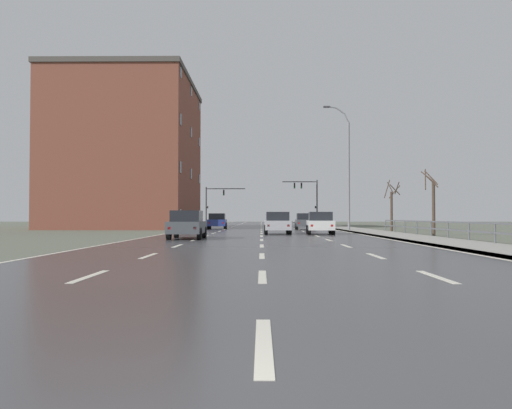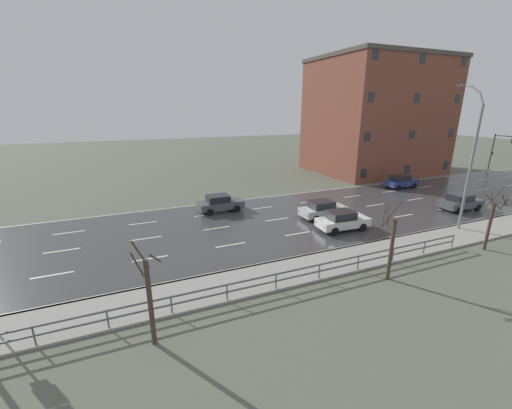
% 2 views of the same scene
% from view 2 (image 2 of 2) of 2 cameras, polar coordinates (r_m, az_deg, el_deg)
% --- Properties ---
extents(ground_plane, '(160.00, 160.00, 0.12)m').
position_cam_2_polar(ground_plane, '(39.34, 29.51, 1.15)').
color(ground_plane, '#5B6051').
extents(road_asphalt_strip, '(14.00, 120.00, 0.03)m').
position_cam_2_polar(road_asphalt_strip, '(49.23, 38.23, 2.58)').
color(road_asphalt_strip, '#3D3D3F').
rests_on(road_asphalt_strip, ground).
extents(guardrail, '(0.07, 32.32, 1.00)m').
position_cam_2_polar(guardrail, '(16.09, -5.29, -15.02)').
color(guardrail, '#515459').
rests_on(guardrail, ground).
extents(street_lamp_midground, '(2.29, 0.24, 10.94)m').
position_cam_2_polar(street_lamp_midground, '(28.66, 34.22, 6.41)').
color(street_lamp_midground, slate).
rests_on(street_lamp_midground, ground).
extents(traffic_signal_left, '(5.69, 0.36, 5.51)m').
position_cam_2_polar(traffic_signal_left, '(60.26, 37.92, 8.28)').
color(traffic_signal_left, '#38383A').
rests_on(traffic_signal_left, ground).
extents(car_distant, '(1.87, 4.12, 1.57)m').
position_cam_2_polar(car_distant, '(29.34, -6.52, 0.26)').
color(car_distant, '#474C51').
rests_on(car_distant, ground).
extents(car_near_right, '(2.01, 4.19, 1.57)m').
position_cam_2_polar(car_near_right, '(25.63, 15.36, -2.77)').
color(car_near_right, silver).
rests_on(car_near_right, ground).
extents(car_mid_centre, '(1.86, 4.11, 1.57)m').
position_cam_2_polar(car_mid_centre, '(28.01, 11.98, -0.83)').
color(car_mid_centre, '#B7B7BC').
rests_on(car_mid_centre, ground).
extents(car_far_right, '(1.94, 4.15, 1.57)m').
position_cam_2_polar(car_far_right, '(41.67, 24.75, 3.83)').
color(car_far_right, navy).
rests_on(car_far_right, ground).
extents(car_near_left, '(1.94, 4.15, 1.57)m').
position_cam_2_polar(car_near_left, '(35.29, 33.05, 0.43)').
color(car_near_left, '#474C51').
rests_on(car_near_left, ground).
extents(brick_building, '(14.03, 17.41, 16.09)m').
position_cam_2_polar(brick_building, '(51.09, 20.83, 14.69)').
color(brick_building, brown).
rests_on(brick_building, ground).
extents(bare_tree_near, '(0.75, 1.10, 4.70)m').
position_cam_2_polar(bare_tree_near, '(13.49, -18.68, -15.98)').
color(bare_tree_near, '#423328').
rests_on(bare_tree_near, ground).
extents(bare_tree_mid, '(0.97, 1.58, 4.43)m').
position_cam_2_polar(bare_tree_mid, '(18.85, 23.20, -6.70)').
color(bare_tree_mid, '#423328').
rests_on(bare_tree_mid, ground).
extents(bare_tree_far, '(1.36, 1.49, 4.36)m').
position_cam_2_polar(bare_tree_far, '(26.08, 36.76, -2.47)').
color(bare_tree_far, '#423328').
rests_on(bare_tree_far, ground).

